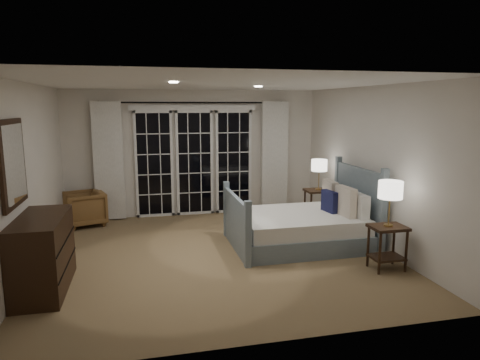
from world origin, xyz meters
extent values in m
plane|color=olive|center=(0.00, 0.00, 0.00)|extent=(5.00, 5.00, 0.00)
plane|color=white|center=(0.00, 0.00, 2.50)|extent=(5.00, 5.00, 0.00)
cube|color=beige|center=(-2.50, 0.00, 1.25)|extent=(0.02, 5.00, 2.50)
cube|color=beige|center=(2.50, 0.00, 1.25)|extent=(0.02, 5.00, 2.50)
cube|color=beige|center=(0.00, 2.50, 1.25)|extent=(5.00, 0.02, 2.50)
cube|color=beige|center=(0.00, -2.50, 1.25)|extent=(5.00, 0.02, 2.50)
cube|color=black|center=(-0.80, 2.47, 1.05)|extent=(0.66, 0.02, 2.02)
cube|color=black|center=(0.00, 2.47, 1.05)|extent=(0.66, 0.02, 2.02)
cube|color=black|center=(0.80, 2.47, 1.05)|extent=(0.66, 0.02, 2.02)
cube|color=white|center=(0.00, 2.46, 2.15)|extent=(2.50, 0.04, 0.10)
cylinder|color=black|center=(0.00, 2.40, 2.25)|extent=(3.50, 0.03, 0.03)
cube|color=white|center=(-1.65, 2.38, 1.15)|extent=(0.55, 0.10, 2.25)
cube|color=white|center=(1.65, 2.38, 1.15)|extent=(0.55, 0.10, 2.25)
cylinder|color=white|center=(0.80, 0.60, 2.49)|extent=(0.12, 0.12, 0.01)
cylinder|color=white|center=(-0.60, -0.40, 2.49)|extent=(0.12, 0.12, 0.01)
cube|color=slate|center=(1.35, 0.14, 0.14)|extent=(1.91, 1.49, 0.28)
cube|color=white|center=(1.35, 0.14, 0.40)|extent=(1.85, 1.43, 0.23)
cube|color=slate|center=(2.37, 0.14, 0.61)|extent=(0.06, 1.49, 1.21)
cube|color=slate|center=(0.33, 0.14, 0.42)|extent=(0.06, 1.49, 0.84)
cube|color=white|center=(2.17, -0.18, 0.69)|extent=(0.14, 0.60, 0.36)
cube|color=white|center=(2.17, 0.46, 0.69)|extent=(0.14, 0.60, 0.36)
cube|color=beige|center=(2.01, -0.14, 0.74)|extent=(0.16, 0.46, 0.45)
cube|color=beige|center=(2.01, 0.42, 0.74)|extent=(0.16, 0.46, 0.45)
cube|color=#141638|center=(1.87, 0.14, 0.68)|extent=(0.15, 0.35, 0.34)
cube|color=#312010|center=(2.15, -1.10, 0.59)|extent=(0.47, 0.37, 0.04)
cube|color=#312010|center=(2.15, -1.10, 0.17)|extent=(0.43, 0.33, 0.03)
cylinder|color=#312010|center=(1.96, -1.24, 0.29)|extent=(0.04, 0.04, 0.58)
cylinder|color=#312010|center=(2.35, -1.24, 0.29)|extent=(0.04, 0.04, 0.58)
cylinder|color=#312010|center=(1.96, -0.95, 0.29)|extent=(0.04, 0.04, 0.58)
cylinder|color=#312010|center=(2.35, -0.95, 0.29)|extent=(0.04, 0.04, 0.58)
cube|color=#312010|center=(2.19, 1.32, 0.61)|extent=(0.49, 0.39, 0.04)
cube|color=#312010|center=(2.19, 1.32, 0.18)|extent=(0.45, 0.35, 0.03)
cylinder|color=#312010|center=(1.98, 1.17, 0.30)|extent=(0.04, 0.04, 0.60)
cylinder|color=#312010|center=(2.39, 1.17, 0.30)|extent=(0.04, 0.04, 0.60)
cylinder|color=#312010|center=(1.98, 1.48, 0.30)|extent=(0.04, 0.04, 0.60)
cylinder|color=#312010|center=(2.39, 1.48, 0.30)|extent=(0.04, 0.04, 0.60)
cylinder|color=#B08A46|center=(2.15, -1.10, 0.62)|extent=(0.12, 0.12, 0.02)
cylinder|color=#B08A46|center=(2.15, -1.10, 0.81)|extent=(0.02, 0.02, 0.36)
cylinder|color=white|center=(2.15, -1.10, 1.10)|extent=(0.32, 0.32, 0.23)
cylinder|color=#B08A46|center=(2.19, 1.32, 0.64)|extent=(0.12, 0.12, 0.02)
cylinder|color=#B08A46|center=(2.19, 1.32, 0.82)|extent=(0.02, 0.02, 0.33)
cylinder|color=white|center=(2.19, 1.32, 1.10)|extent=(0.29, 0.29, 0.22)
imported|color=brown|center=(-2.10, 2.10, 0.32)|extent=(0.87, 0.85, 0.64)
cube|color=#312010|center=(-2.23, -0.76, 0.45)|extent=(0.53, 1.28, 0.90)
cube|color=black|center=(-1.96, -0.76, 0.30)|extent=(0.01, 1.26, 0.01)
cube|color=black|center=(-1.96, -0.76, 0.60)|extent=(0.01, 1.26, 0.01)
cube|color=#312010|center=(-2.47, -0.76, 1.55)|extent=(0.04, 0.85, 1.00)
cube|color=white|center=(-2.44, -0.76, 1.55)|extent=(0.01, 0.73, 0.88)
camera|label=1|loc=(-1.03, -6.03, 2.20)|focal=32.00mm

